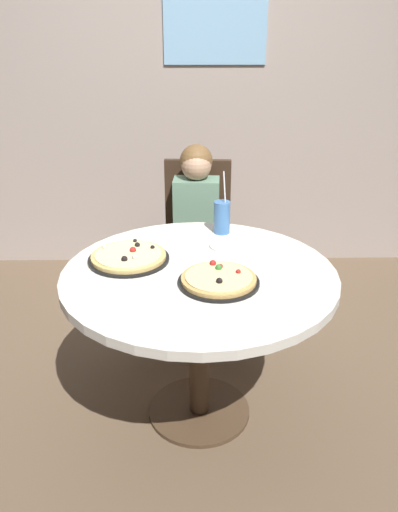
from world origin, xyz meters
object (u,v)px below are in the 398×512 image
object	(u,v)px
dining_table	(199,293)
pizza_veggie	(219,280)
chair_wooden	(197,231)
pizza_cheese	(129,257)
plate_small	(229,245)
diner_child	(196,250)
soda_cup	(222,217)

from	to	relation	value
dining_table	pizza_veggie	size ratio (longest dim) A/B	3.53
chair_wooden	pizza_veggie	distance (m)	1.13
chair_wooden	pizza_cheese	bearing A→B (deg)	-109.51
dining_table	chair_wooden	bearing A→B (deg)	89.68
chair_wooden	pizza_veggie	size ratio (longest dim) A/B	2.88
chair_wooden	pizza_cheese	size ratio (longest dim) A/B	2.66
pizza_veggie	pizza_cheese	size ratio (longest dim) A/B	0.92
chair_wooden	pizza_veggie	world-z (taller)	chair_wooden
pizza_veggie	plate_small	xyz separation A→B (m)	(0.07, 0.37, -0.01)
chair_wooden	diner_child	world-z (taller)	diner_child
diner_child	pizza_cheese	bearing A→B (deg)	-113.36
dining_table	chair_wooden	world-z (taller)	chair_wooden
dining_table	pizza_cheese	xyz separation A→B (m)	(-0.31, 0.12, 0.12)
diner_child	plate_small	xyz separation A→B (m)	(0.15, -0.55, 0.27)
pizza_cheese	plate_small	xyz separation A→B (m)	(0.45, 0.15, -0.01)
plate_small	soda_cup	bearing A→B (deg)	97.61
chair_wooden	pizza_cheese	distance (m)	0.97
diner_child	pizza_veggie	xyz separation A→B (m)	(0.08, -0.92, 0.28)
pizza_cheese	dining_table	bearing A→B (deg)	-20.98
soda_cup	plate_small	distance (m)	0.19
chair_wooden	diner_child	bearing A→B (deg)	-93.19
dining_table	diner_child	size ratio (longest dim) A/B	1.07
pizza_cheese	soda_cup	size ratio (longest dim) A/B	1.16
dining_table	plate_small	size ratio (longest dim) A/B	6.45
diner_child	pizza_veggie	size ratio (longest dim) A/B	3.28
pizza_veggie	diner_child	bearing A→B (deg)	94.99
pizza_cheese	pizza_veggie	bearing A→B (deg)	-30.21
plate_small	diner_child	bearing A→B (deg)	104.82
pizza_veggie	soda_cup	distance (m)	0.55
diner_child	plate_small	size ratio (longest dim) A/B	6.01
dining_table	diner_child	distance (m)	0.83
dining_table	pizza_veggie	bearing A→B (deg)	-54.16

